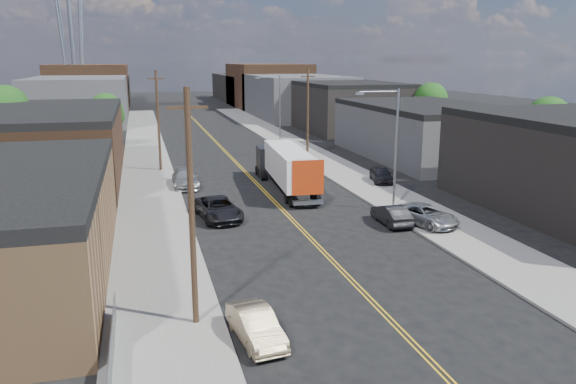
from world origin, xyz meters
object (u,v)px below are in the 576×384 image
car_right_oncoming (391,215)px  car_right_lot_a (425,215)px  car_left_c (218,209)px  car_left_d (185,178)px  car_ahead_truck (283,159)px  car_left_b (256,326)px  car_right_lot_c (381,174)px  semi_truck (284,165)px

car_right_oncoming → car_right_lot_a: 2.25m
car_left_c → car_left_d: size_ratio=1.03×
car_left_c → car_ahead_truck: 21.15m
car_left_b → car_ahead_truck: size_ratio=0.75×
car_right_lot_a → car_right_lot_c: car_right_lot_c is taller
car_left_b → car_left_c: 18.03m
car_left_d → car_right_oncoming: car_left_d is taller
semi_truck → car_left_b: 27.26m
car_ahead_truck → car_left_d: bearing=-137.9°
car_right_lot_a → car_left_d: bearing=111.9°
car_left_d → car_right_lot_c: car_right_lot_c is taller
car_right_lot_a → car_right_lot_c: bearing=58.5°
car_left_b → car_right_lot_a: bearing=33.7°
car_ahead_truck → car_left_b: bearing=-99.7°
car_left_d → car_right_lot_c: 17.66m
car_left_c → car_right_lot_a: 14.28m
car_right_lot_c → car_ahead_truck: 12.69m
car_right_lot_a → car_right_lot_c: (2.80, 13.44, 0.03)m
car_left_b → car_left_d: size_ratio=0.75×
car_left_d → car_right_lot_c: bearing=-9.3°
car_right_lot_c → semi_truck: bearing=-167.0°
car_left_c → car_right_lot_c: (16.00, 8.00, 0.10)m
car_left_c → car_right_oncoming: size_ratio=1.33×
semi_truck → car_left_d: bearing=164.2°
car_right_lot_a → car_right_lot_c: size_ratio=1.17×
semi_truck → car_left_c: bearing=-126.7°
car_left_d → car_right_lot_a: 22.00m
car_left_d → car_ahead_truck: 13.44m
semi_truck → car_left_d: 8.92m
car_left_d → car_right_lot_a: bearing=-47.9°
semi_truck → car_right_lot_c: (9.10, -0.04, -1.27)m
car_left_d → car_right_oncoming: bearing=-49.9°
car_ahead_truck → car_right_lot_c: bearing=-52.9°
semi_truck → car_right_lot_c: size_ratio=3.45×
car_left_b → car_right_oncoming: bearing=40.4°
semi_truck → car_right_oncoming: semi_truck is taller
car_right_oncoming → car_ahead_truck: (-1.76, 23.20, 0.05)m
car_left_d → car_ahead_truck: bearing=36.3°
car_right_lot_a → car_ahead_truck: car_right_lot_a is taller
car_ahead_truck → semi_truck: bearing=-97.2°
car_left_d → car_right_oncoming: size_ratio=1.28×
car_ahead_truck → car_right_lot_a: bearing=-75.1°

